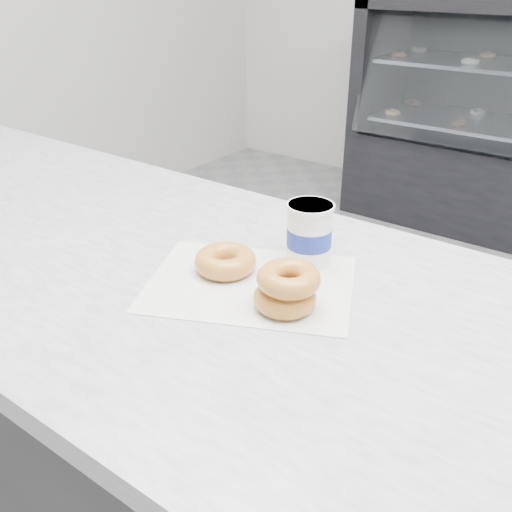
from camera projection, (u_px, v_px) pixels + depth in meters
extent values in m
plane|color=gray|center=(408.00, 483.00, 1.70)|extent=(5.00, 5.00, 0.00)
cube|color=silver|center=(319.00, 332.00, 0.87)|extent=(3.06, 0.76, 0.04)
cube|color=black|center=(384.00, 59.00, 3.42)|extent=(0.08, 0.70, 0.75)
cube|color=silver|center=(250.00, 283.00, 0.96)|extent=(0.42, 0.38, 0.00)
torus|color=gold|center=(225.00, 261.00, 0.99)|extent=(0.14, 0.14, 0.04)
torus|color=gold|center=(285.00, 298.00, 0.88)|extent=(0.10, 0.10, 0.03)
torus|color=gold|center=(289.00, 279.00, 0.87)|extent=(0.11, 0.11, 0.03)
cylinder|color=white|center=(309.00, 234.00, 1.01)|extent=(0.10, 0.10, 0.11)
cylinder|color=white|center=(311.00, 206.00, 0.98)|extent=(0.08, 0.08, 0.01)
cylinder|color=navy|center=(309.00, 237.00, 1.01)|extent=(0.11, 0.11, 0.03)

